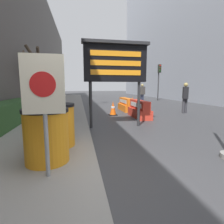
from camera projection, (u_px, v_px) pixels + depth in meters
ground_plane at (100, 178)px, 2.77m from camera, size 120.00×120.00×0.00m
building_left_facade at (23, 25)px, 10.89m from camera, size 0.40×50.40×10.58m
bare_tree at (30, 78)px, 9.46m from camera, size 1.61×1.73×3.43m
barrel_drum_foreground at (47, 135)px, 3.02m from camera, size 0.77×0.77×0.94m
barrel_drum_middle at (57, 125)px, 3.85m from camera, size 0.77×0.77×0.94m
warning_sign at (44, 94)px, 2.39m from camera, size 0.57×0.08×1.74m
message_board at (116, 63)px, 6.04m from camera, size 2.31×0.36×2.97m
jersey_barrier_red_striped at (139, 110)px, 8.32m from camera, size 0.59×1.89×0.81m
jersey_barrier_orange_near at (126, 105)px, 10.69m from camera, size 0.58×1.93×0.77m
traffic_cone_near at (113, 108)px, 8.92m from camera, size 0.41×0.41×0.73m
traffic_cone_mid at (133, 103)px, 11.93m from camera, size 0.43×0.43×0.78m
traffic_light_near_curb at (89, 65)px, 13.32m from camera, size 0.28×0.44×4.30m
traffic_light_far_side at (159, 74)px, 18.33m from camera, size 0.28×0.44×3.76m
pedestrian_worker at (142, 92)px, 14.63m from camera, size 0.52×0.44×1.69m
pedestrian_passerby at (185, 95)px, 9.55m from camera, size 0.43×0.51×1.67m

